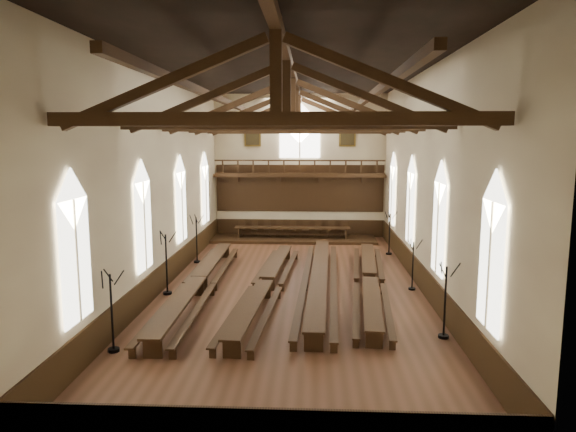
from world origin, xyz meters
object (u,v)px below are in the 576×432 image
(candelabrum_left_mid, at_px, (167,275))
(candelabrum_right_far, at_px, (389,241))
(refectory_row_c, at_px, (320,277))
(refectory_row_a, at_px, (199,281))
(candelabrum_left_far, at_px, (197,248))
(refectory_row_d, at_px, (370,279))
(candelabrum_right_mid, at_px, (412,274))
(refectory_row_b, at_px, (267,283))
(high_table, at_px, (292,229))
(candelabrum_left_near, at_px, (113,327))
(candelabrum_right_near, at_px, (444,315))
(dais, at_px, (292,239))

(candelabrum_left_mid, xyz_separation_m, candelabrum_right_far, (11.10, 8.59, -0.08))
(refectory_row_c, bearing_deg, refectory_row_a, -171.30)
(refectory_row_c, xyz_separation_m, candelabrum_left_far, (-6.83, 4.86, 0.25))
(refectory_row_d, relative_size, candelabrum_right_mid, 5.98)
(refectory_row_b, xyz_separation_m, refectory_row_c, (2.37, 0.90, 0.04))
(refectory_row_d, height_order, candelabrum_left_mid, candelabrum_left_mid)
(high_table, bearing_deg, refectory_row_b, -92.95)
(refectory_row_b, height_order, refectory_row_d, refectory_row_b)
(refectory_row_b, distance_m, high_table, 12.44)
(high_table, xyz_separation_m, candelabrum_left_near, (-5.09, -18.89, 0.02))
(refectory_row_a, height_order, candelabrum_right_far, candelabrum_right_far)
(refectory_row_b, bearing_deg, refectory_row_d, 11.14)
(refectory_row_b, height_order, candelabrum_left_far, candelabrum_left_far)
(refectory_row_a, relative_size, candelabrum_left_far, 5.38)
(candelabrum_left_near, xyz_separation_m, candelabrum_right_mid, (11.10, 7.52, -0.12))
(refectory_row_d, bearing_deg, candelabrum_right_near, -71.11)
(high_table, xyz_separation_m, candelabrum_left_far, (-5.09, -6.66, 0.02))
(refectory_row_a, xyz_separation_m, candelabrum_left_far, (-1.37, 5.70, 0.26))
(candelabrum_left_near, distance_m, candelabrum_right_far, 18.55)
(candelabrum_left_mid, bearing_deg, refectory_row_d, 6.96)
(candelabrum_right_mid, bearing_deg, candelabrum_right_far, 90.00)
(refectory_row_d, height_order, candelabrum_right_near, candelabrum_right_near)
(refectory_row_c, bearing_deg, refectory_row_d, 0.67)
(refectory_row_c, distance_m, candelabrum_left_mid, 6.92)
(candelabrum_left_far, relative_size, candelabrum_right_near, 1.01)
(candelabrum_left_far, height_order, candelabrum_right_far, candelabrum_left_far)
(refectory_row_b, xyz_separation_m, candelabrum_right_mid, (6.65, 1.06, 0.18))
(refectory_row_c, bearing_deg, candelabrum_left_mid, -170.92)
(refectory_row_c, height_order, candelabrum_right_near, candelabrum_right_near)
(refectory_row_a, distance_m, candelabrum_right_far, 12.81)
(refectory_row_d, xyz_separation_m, candelabrum_left_far, (-9.16, 4.84, 0.30))
(refectory_row_d, distance_m, candelabrum_left_far, 10.36)
(high_table, xyz_separation_m, candelabrum_right_near, (6.01, -17.17, 0.01))
(refectory_row_d, bearing_deg, candelabrum_left_far, 152.16)
(refectory_row_a, xyz_separation_m, candelabrum_right_near, (9.73, -4.82, 0.25))
(refectory_row_c, distance_m, candelabrum_right_near, 7.09)
(refectory_row_c, xyz_separation_m, candelabrum_left_mid, (-6.83, -1.09, 0.30))
(candelabrum_left_near, bearing_deg, high_table, 74.91)
(candelabrum_left_near, bearing_deg, candelabrum_right_near, 8.78)
(dais, height_order, candelabrum_left_mid, candelabrum_left_mid)
(refectory_row_a, bearing_deg, candelabrum_left_mid, -169.40)
(refectory_row_a, relative_size, candelabrum_right_far, 5.64)
(high_table, height_order, candelabrum_left_far, candelabrum_left_far)
(refectory_row_b, relative_size, high_table, 1.83)
(refectory_row_c, height_order, dais, refectory_row_c)
(candelabrum_left_near, relative_size, candelabrum_left_mid, 0.95)
(refectory_row_a, relative_size, candelabrum_left_near, 5.34)
(refectory_row_b, relative_size, refectory_row_d, 1.01)
(refectory_row_b, height_order, candelabrum_left_mid, candelabrum_left_mid)
(dais, height_order, candelabrum_right_mid, candelabrum_right_mid)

